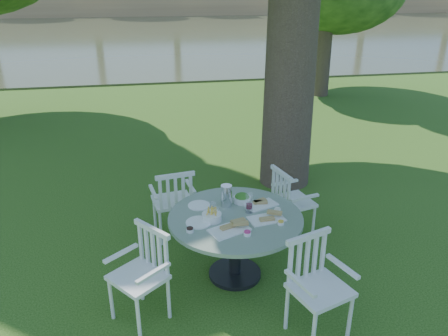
# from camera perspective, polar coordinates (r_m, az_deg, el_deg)

# --- Properties ---
(ground) EXTENTS (140.00, 140.00, 0.00)m
(ground) POSITION_cam_1_polar(r_m,az_deg,el_deg) (5.47, 0.40, -9.03)
(ground) COLOR #1B3E0C
(ground) RESTS_ON ground
(table) EXTENTS (1.37, 1.37, 0.72)m
(table) POSITION_cam_1_polar(r_m,az_deg,el_deg) (4.53, 1.50, -7.86)
(table) COLOR black
(table) RESTS_ON ground
(chair_ne) EXTENTS (0.51, 0.53, 0.89)m
(chair_ne) POSITION_cam_1_polar(r_m,az_deg,el_deg) (5.31, 8.32, -3.91)
(chair_ne) COLOR white
(chair_ne) RESTS_ON ground
(chair_nw) EXTENTS (0.52, 0.49, 0.91)m
(chair_nw) POSITION_cam_1_polar(r_m,az_deg,el_deg) (5.23, -6.52, -4.09)
(chair_nw) COLOR white
(chair_nw) RESTS_ON ground
(chair_sw) EXTENTS (0.61, 0.62, 0.89)m
(chair_sw) POSITION_cam_1_polar(r_m,az_deg,el_deg) (4.13, -10.26, -12.59)
(chair_sw) COLOR white
(chair_sw) RESTS_ON ground
(chair_se) EXTENTS (0.58, 0.56, 0.92)m
(chair_se) POSITION_cam_1_polar(r_m,az_deg,el_deg) (3.99, 11.66, -13.87)
(chair_se) COLOR white
(chair_se) RESTS_ON ground
(tableware) EXTENTS (1.04, 0.84, 0.24)m
(tableware) POSITION_cam_1_polar(r_m,az_deg,el_deg) (4.49, 0.81, -5.34)
(tableware) COLOR white
(tableware) RESTS_ON table
(river) EXTENTS (100.00, 28.00, 0.12)m
(river) POSITION_cam_1_polar(r_m,az_deg,el_deg) (27.71, -9.22, 16.82)
(river) COLOR #3A3E25
(river) RESTS_ON ground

